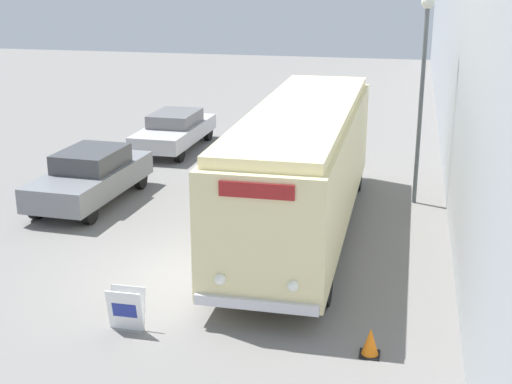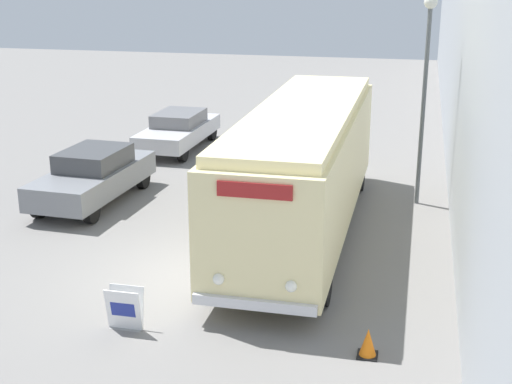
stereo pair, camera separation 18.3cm
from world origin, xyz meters
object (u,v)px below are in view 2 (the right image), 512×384
Objects in this scene: streetlamp at (426,70)px; parked_car_mid at (178,130)px; vintage_bus at (304,164)px; parked_car_near at (94,175)px; sign_board at (125,309)px; traffic_cone at (368,343)px.

parked_car_mid is at bearing 152.68° from streetlamp.
vintage_bus is 6.46m from parked_car_near.
sign_board is 7.92m from parked_car_near.
vintage_bus is 6.34m from traffic_cone.
parked_car_near is 8.98× the size of traffic_cone.
parked_car_mid is at bearing 104.87° from sign_board.
parked_car_near is (-3.88, 6.89, 0.39)m from sign_board.
sign_board is at bearing -57.69° from parked_car_near.
streetlamp is 10.36m from parked_car_mid.
streetlamp is (2.82, 3.08, 1.99)m from vintage_bus.
traffic_cone is (4.53, 0.04, -0.14)m from sign_board.
traffic_cone is (8.41, -6.86, -0.54)m from parked_car_near.
vintage_bus reaches higher than sign_board.
sign_board is at bearing -179.53° from traffic_cone.
streetlamp is at bearing 59.52° from sign_board.
sign_board is 0.14× the size of streetlamp.
streetlamp is 1.21× the size of parked_car_mid.
vintage_bus is 4.63m from streetlamp.
vintage_bus reaches higher than parked_car_mid.
streetlamp reaches higher than parked_car_near.
streetlamp reaches higher than traffic_cone.
traffic_cone is (2.13, -5.76, -1.57)m from vintage_bus.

